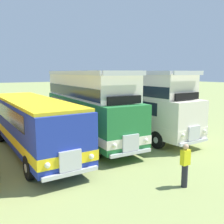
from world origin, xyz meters
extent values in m
cube|color=#1E339E|center=(3.72, -0.19, 1.70)|extent=(2.61, 10.35, 2.30)
cube|color=yellow|center=(3.72, -0.19, 1.10)|extent=(2.65, 10.39, 0.44)
cube|color=#19232D|center=(3.72, 0.21, 2.30)|extent=(2.62, 7.95, 0.76)
cube|color=#19232D|center=(3.78, -5.29, 2.35)|extent=(2.20, 0.12, 0.90)
cube|color=silver|center=(3.78, -5.40, 1.10)|extent=(0.90, 0.13, 0.80)
cube|color=silver|center=(3.78, -5.43, 0.60)|extent=(2.30, 0.16, 0.16)
sphere|color=#EAEACC|center=(4.68, -5.40, 1.10)|extent=(0.22, 0.22, 0.22)
sphere|color=#EAEACC|center=(2.88, -5.42, 1.10)|extent=(0.22, 0.22, 0.22)
cube|color=yellow|center=(3.72, -0.19, 2.92)|extent=(2.57, 9.95, 0.14)
cylinder|color=black|center=(4.91, -3.74, 0.52)|extent=(0.29, 1.04, 1.04)
cylinder|color=silver|center=(5.06, -3.73, 0.52)|extent=(0.02, 0.36, 0.36)
cylinder|color=black|center=(2.61, -3.76, 0.52)|extent=(0.29, 1.04, 1.04)
cylinder|color=silver|center=(2.46, -3.76, 0.52)|extent=(0.02, 0.36, 0.36)
cylinder|color=black|center=(4.84, 3.19, 0.52)|extent=(0.29, 1.04, 1.04)
cylinder|color=silver|center=(4.99, 3.19, 0.52)|extent=(0.02, 0.36, 0.36)
cylinder|color=black|center=(2.54, 3.16, 0.52)|extent=(0.29, 1.04, 1.04)
cube|color=#237538|center=(7.45, 0.26, 1.70)|extent=(3.01, 9.82, 2.30)
cube|color=silver|center=(7.45, 0.26, 1.10)|extent=(3.05, 9.86, 0.44)
cube|color=#19232D|center=(7.47, 0.66, 2.30)|extent=(2.91, 7.42, 0.76)
cube|color=#19232D|center=(7.19, -4.52, 2.35)|extent=(2.20, 0.22, 0.90)
cube|color=silver|center=(7.19, -4.63, 1.10)|extent=(0.91, 0.17, 0.80)
cube|color=silver|center=(7.19, -4.66, 0.60)|extent=(2.30, 0.26, 0.16)
sphere|color=#EAEACC|center=(8.09, -4.69, 1.10)|extent=(0.22, 0.22, 0.22)
sphere|color=#EAEACC|center=(6.29, -4.59, 1.10)|extent=(0.22, 0.22, 0.22)
cube|color=silver|center=(7.46, 0.51, 3.60)|extent=(2.86, 8.91, 1.50)
cube|color=silver|center=(7.22, -4.08, 4.40)|extent=(2.40, 0.23, 0.24)
cube|color=silver|center=(7.67, 4.41, 4.40)|extent=(2.40, 0.23, 0.24)
cube|color=silver|center=(8.66, 0.45, 4.40)|extent=(0.57, 8.79, 0.24)
cube|color=silver|center=(6.26, 0.58, 4.40)|extent=(0.57, 8.79, 0.24)
cube|color=#19232D|center=(7.46, 0.51, 3.30)|extent=(2.90, 8.82, 0.64)
cube|color=black|center=(7.22, -4.03, 3.10)|extent=(1.90, 0.22, 0.40)
cylinder|color=black|center=(8.42, -3.04, 0.52)|extent=(0.33, 1.05, 1.04)
cylinder|color=silver|center=(8.57, -3.05, 0.52)|extent=(0.04, 0.36, 0.36)
cylinder|color=black|center=(6.13, -2.92, 0.52)|extent=(0.33, 1.05, 1.04)
cylinder|color=silver|center=(5.98, -2.91, 0.52)|extent=(0.04, 0.36, 0.36)
cylinder|color=black|center=(8.76, 3.25, 0.52)|extent=(0.33, 1.05, 1.04)
cylinder|color=silver|center=(8.91, 3.24, 0.52)|extent=(0.04, 0.36, 0.36)
cylinder|color=black|center=(6.46, 3.37, 0.52)|extent=(0.33, 1.05, 1.04)
cylinder|color=silver|center=(6.31, 3.38, 0.52)|extent=(0.04, 0.36, 0.36)
cube|color=silver|center=(11.17, -0.06, 1.70)|extent=(2.75, 9.69, 2.30)
cube|color=silver|center=(11.17, -0.06, 1.10)|extent=(2.79, 9.73, 0.44)
cube|color=#19232D|center=(11.16, 0.34, 2.30)|extent=(2.72, 7.29, 0.76)
cube|color=#19232D|center=(11.30, -4.80, 2.35)|extent=(2.20, 0.16, 0.90)
cube|color=silver|center=(11.30, -4.91, 1.10)|extent=(0.90, 0.14, 0.80)
cube|color=silver|center=(11.30, -4.94, 0.60)|extent=(2.30, 0.20, 0.16)
sphere|color=#EAEACC|center=(12.20, -4.90, 1.10)|extent=(0.22, 0.22, 0.22)
sphere|color=#EAEACC|center=(10.40, -4.95, 1.10)|extent=(0.22, 0.22, 0.22)
cube|color=silver|center=(11.17, 0.19, 3.60)|extent=(2.63, 8.78, 1.50)
cube|color=silver|center=(11.29, -4.37, 4.40)|extent=(2.40, 0.16, 0.24)
cube|color=silver|center=(11.06, 4.05, 4.40)|extent=(2.40, 0.16, 0.24)
cube|color=silver|center=(12.36, 0.23, 4.40)|extent=(0.33, 8.72, 0.24)
cube|color=silver|center=(9.97, 0.16, 4.40)|extent=(0.33, 8.72, 0.24)
cube|color=#19232D|center=(11.17, 0.19, 3.30)|extent=(2.67, 8.68, 0.64)
cube|color=black|center=(11.28, -4.32, 3.10)|extent=(1.90, 0.17, 0.40)
cylinder|color=black|center=(12.41, -3.24, 0.52)|extent=(0.31, 1.05, 1.04)
cylinder|color=silver|center=(12.56, -3.23, 0.52)|extent=(0.03, 0.36, 0.36)
cylinder|color=black|center=(10.11, -3.30, 0.52)|extent=(0.31, 1.05, 1.04)
cylinder|color=silver|center=(9.96, -3.30, 0.52)|extent=(0.03, 0.36, 0.36)
cylinder|color=black|center=(12.24, 2.99, 0.52)|extent=(0.31, 1.05, 1.04)
cylinder|color=silver|center=(12.39, 2.99, 0.52)|extent=(0.03, 0.36, 0.36)
cylinder|color=black|center=(9.94, 2.92, 0.52)|extent=(0.31, 1.05, 1.04)
cylinder|color=silver|center=(9.79, 2.92, 0.52)|extent=(0.03, 0.36, 0.36)
cylinder|color=#23232D|center=(7.59, -7.65, 0.45)|extent=(0.24, 0.24, 0.90)
cube|color=yellow|center=(7.59, -7.65, 1.20)|extent=(0.36, 0.22, 0.60)
sphere|color=tan|center=(7.59, -7.65, 1.62)|extent=(0.22, 0.22, 0.22)
cylinder|color=#8C704C|center=(7.09, 9.21, 0.53)|extent=(0.08, 0.08, 1.05)
cylinder|color=#8C704C|center=(14.17, 9.21, 0.53)|extent=(0.08, 0.08, 1.05)
camera|label=1|loc=(0.27, -14.06, 4.45)|focal=40.45mm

